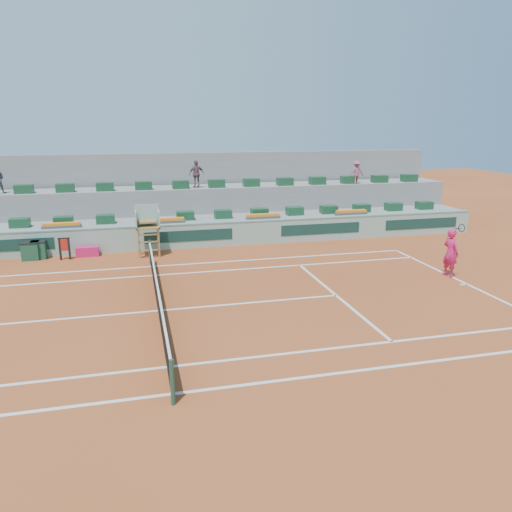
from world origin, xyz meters
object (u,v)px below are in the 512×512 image
at_px(player_bag, 88,251).
at_px(drink_cooler_a, 39,250).
at_px(umpire_chair, 148,223).
at_px(tennis_player, 451,253).

distance_m(player_bag, drink_cooler_a, 2.15).
relative_size(player_bag, umpire_chair, 0.43).
distance_m(umpire_chair, drink_cooler_a, 5.13).
bearing_deg(umpire_chair, player_bag, 169.44).
bearing_deg(tennis_player, drink_cooler_a, 157.49).
bearing_deg(umpire_chair, drink_cooler_a, 173.17).
distance_m(player_bag, tennis_player, 16.22).
height_order(drink_cooler_a, tennis_player, tennis_player).
height_order(player_bag, drink_cooler_a, drink_cooler_a).
xyz_separation_m(player_bag, tennis_player, (14.66, -6.90, 0.77)).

